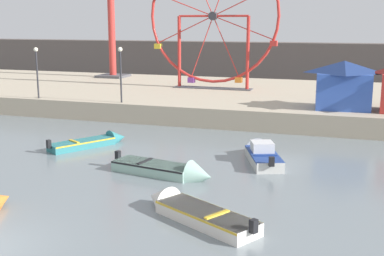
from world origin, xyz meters
name	(u,v)px	position (x,y,z in m)	size (l,w,h in m)	color
quay_promenade	(221,98)	(0.00, 29.20, 0.67)	(110.00, 19.13, 1.34)	#B7A88E
distant_town_skyline	(269,60)	(0.00, 52.31, 2.20)	(140.00, 3.00, 4.40)	#564C47
motorboat_teal_painted	(94,142)	(-3.06, 13.23, 0.23)	(3.28, 4.61, 1.06)	teal
motorboat_pale_grey	(261,153)	(6.46, 13.24, 0.33)	(2.84, 4.71, 1.36)	silver
motorboat_seafoam	(170,170)	(3.09, 9.15, 0.26)	(5.19, 2.20, 1.28)	#93BCAD
motorboat_white_red_stripe	(189,210)	(5.46, 4.77, 0.25)	(5.12, 3.61, 1.21)	silver
ferris_wheel_red_frame	(213,19)	(-0.86, 29.65, 7.15)	(11.09, 1.20, 11.57)	red
carnival_booth_blue_tent	(343,84)	(10.00, 22.49, 2.96)	(3.95, 3.24, 3.11)	#3356B7
promenade_lamp_near	(37,65)	(-11.51, 20.17, 3.80)	(0.32, 0.32, 3.74)	#2D2D33
promenade_lamp_far	(121,66)	(-4.80, 20.30, 3.86)	(0.32, 0.32, 3.85)	#2D2D33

